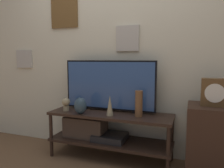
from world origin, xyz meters
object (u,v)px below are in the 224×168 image
decorative_bust (66,103)px  mantel_clock (214,92)px  vase_slim_bronze (110,105)px  television (109,85)px  vase_tall_ceramic (139,104)px  vase_urn_stoneware (80,106)px

decorative_bust → mantel_clock: (1.58, 0.07, 0.20)m
vase_slim_bronze → mantel_clock: 1.04m
television → mantel_clock: television is taller
vase_slim_bronze → mantel_clock: mantel_clock is taller
vase_tall_ceramic → mantel_clock: size_ratio=1.05×
vase_tall_ceramic → mantel_clock: bearing=1.2°
vase_slim_bronze → mantel_clock: size_ratio=0.83×
vase_slim_bronze → vase_tall_ceramic: size_ratio=0.79×
vase_tall_ceramic → decorative_bust: bearing=-176.4°
vase_tall_ceramic → mantel_clock: mantel_clock is taller
decorative_bust → vase_tall_ceramic: bearing=3.6°
television → vase_tall_ceramic: (0.38, -0.12, -0.17)m
mantel_clock → decorative_bust: bearing=-177.5°
television → vase_tall_ceramic: bearing=-17.3°
television → mantel_clock: size_ratio=4.14×
vase_tall_ceramic → vase_urn_stoneware: 0.65m
television → vase_urn_stoneware: television is taller
television → mantel_clock: (1.10, -0.10, -0.01)m
vase_slim_bronze → decorative_bust: (-0.56, 0.02, -0.02)m
vase_urn_stoneware → mantel_clock: 1.37m
vase_tall_ceramic → vase_urn_stoneware: vase_tall_ceramic is taller
television → vase_slim_bronze: 0.28m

